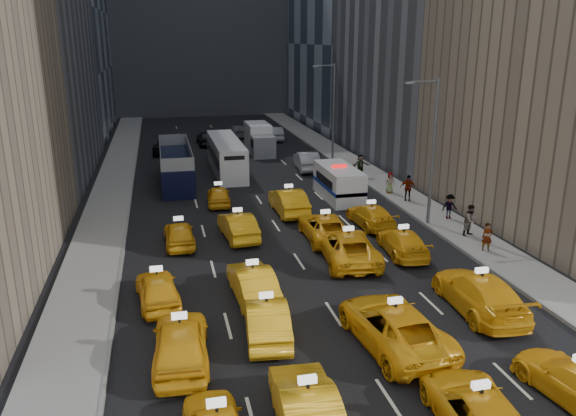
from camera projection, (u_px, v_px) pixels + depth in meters
name	position (u px, v px, depth m)	size (l,w,h in m)	color
ground	(349.00, 337.00, 21.94)	(160.00, 160.00, 0.00)	black
sidewalk_west	(113.00, 190.00, 42.97)	(3.00, 90.00, 0.15)	gray
sidewalk_east	(371.00, 175.00, 47.48)	(3.00, 90.00, 0.15)	gray
curb_west	(132.00, 188.00, 43.28)	(0.15, 90.00, 0.18)	slate
curb_east	(354.00, 176.00, 47.17)	(0.15, 90.00, 0.18)	slate
streetlight_near	(432.00, 147.00, 33.67)	(2.15, 0.22, 9.00)	#595B60
streetlight_far	(332.00, 108.00, 52.32)	(2.15, 0.22, 9.00)	#595B60
taxi_1	(307.00, 410.00, 16.41)	(1.69, 4.84, 1.60)	#F1A614
taxi_2	(478.00, 411.00, 16.55)	(2.23, 4.85, 1.35)	#F1A614
taxi_4	(181.00, 342.00, 20.00)	(1.96, 4.86, 1.66)	#F1A614
taxi_5	(266.00, 318.00, 21.88)	(1.60, 4.60, 1.52)	#F1A614
taxi_6	(394.00, 325.00, 21.20)	(2.70, 5.87, 1.63)	#F1A614
taxi_7	(479.00, 293.00, 23.87)	(2.31, 5.68, 1.65)	#F1A614
taxi_8	(158.00, 289.00, 24.52)	(1.70, 4.21, 1.44)	#F1A614
taxi_9	(253.00, 283.00, 25.02)	(1.62, 4.64, 1.53)	#F1A614
taxi_10	(348.00, 247.00, 29.24)	(2.62, 5.67, 1.58)	#F1A614
taxi_11	(403.00, 242.00, 30.19)	(1.89, 4.66, 1.35)	#F1A614
taxi_12	(179.00, 234.00, 31.46)	(1.63, 4.05, 1.38)	#F1A614
taxi_13	(238.00, 226.00, 32.62)	(1.59, 4.57, 1.51)	#F1A614
taxi_14	(325.00, 227.00, 32.46)	(2.40, 5.21, 1.45)	#F1A614
taxi_15	(371.00, 216.00, 34.73)	(1.89, 4.64, 1.35)	#F1A614
taxi_16	(219.00, 196.00, 39.18)	(1.57, 3.90, 1.33)	#F1A614
taxi_17	(289.00, 201.00, 37.23)	(1.76, 5.05, 1.66)	#F1A614
nypd_van	(339.00, 183.00, 40.61)	(2.60, 5.94, 2.50)	silver
double_decker	(176.00, 165.00, 44.84)	(2.50, 10.51, 3.05)	black
city_bus	(226.00, 156.00, 48.68)	(3.35, 11.13, 2.83)	silver
box_truck	(259.00, 139.00, 56.56)	(2.86, 6.58, 2.92)	white
misc_car_0	(307.00, 161.00, 49.50)	(1.74, 5.00, 1.65)	#A1A2A8
misc_car_1	(169.00, 145.00, 56.85)	(2.65, 5.74, 1.59)	black
misc_car_2	(237.00, 131.00, 66.26)	(1.90, 4.67, 1.35)	gray
misc_car_3	(207.00, 138.00, 60.90)	(1.91, 4.75, 1.62)	black
misc_car_4	(275.00, 134.00, 63.90)	(1.64, 4.69, 1.55)	#93969A
pedestrian_0	(487.00, 237.00, 30.25)	(0.57, 0.38, 1.57)	gray
pedestrian_1	(471.00, 220.00, 32.58)	(0.90, 0.49, 1.85)	gray
pedestrian_2	(450.00, 207.00, 35.64)	(1.03, 0.43, 1.60)	gray
pedestrian_3	(408.00, 188.00, 39.60)	(1.09, 0.49, 1.85)	gray
pedestrian_4	(390.00, 183.00, 41.67)	(0.75, 0.41, 1.53)	gray
pedestrian_5	(360.00, 166.00, 46.43)	(1.72, 0.50, 1.86)	gray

